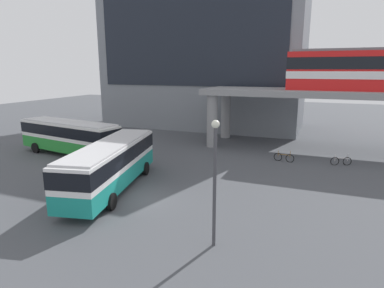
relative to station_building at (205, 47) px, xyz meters
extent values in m
plane|color=#47494F|center=(6.11, -18.37, -10.95)|extent=(120.00, 120.00, 0.00)
cube|color=slate|center=(0.00, 0.03, 0.00)|extent=(26.87, 12.37, 21.88)
cube|color=black|center=(0.00, -6.21, 1.09)|extent=(24.18, 0.10, 12.25)
cube|color=gray|center=(21.15, -10.39, -5.25)|extent=(33.74, 6.72, 0.60)
cylinder|color=gray|center=(5.48, -12.95, -8.25)|extent=(1.10, 1.10, 5.40)
cylinder|color=gray|center=(5.48, -7.83, -8.25)|extent=(1.10, 1.10, 5.40)
cube|color=teal|center=(3.30, -27.65, -9.90)|extent=(4.78, 11.28, 1.10)
cube|color=white|center=(3.30, -27.65, -8.60)|extent=(4.78, 11.28, 1.50)
cube|color=black|center=(3.30, -27.65, -8.52)|extent=(4.83, 11.33, 0.96)
cube|color=silver|center=(3.30, -27.65, -7.79)|extent=(4.54, 10.72, 0.12)
cylinder|color=black|center=(1.33, -24.48, -10.45)|extent=(0.49, 1.04, 1.00)
cylinder|color=black|center=(3.77, -23.95, -10.45)|extent=(0.49, 1.04, 1.00)
cylinder|color=black|center=(2.73, -30.93, -10.45)|extent=(0.49, 1.04, 1.00)
cylinder|color=black|center=(5.17, -30.39, -10.45)|extent=(0.49, 1.04, 1.00)
cube|color=#268C33|center=(-5.92, -21.27, -9.90)|extent=(11.26, 4.28, 1.10)
cube|color=white|center=(-5.92, -21.27, -8.60)|extent=(11.26, 4.28, 1.50)
cube|color=black|center=(-5.92, -21.27, -8.52)|extent=(11.31, 4.32, 0.96)
cube|color=silver|center=(-5.92, -21.27, -7.79)|extent=(10.70, 4.06, 0.12)
cylinder|color=black|center=(-9.60, -21.92, -10.45)|extent=(1.03, 0.44, 1.00)
cylinder|color=black|center=(-9.18, -19.45, -10.45)|extent=(1.03, 0.44, 1.00)
cylinder|color=black|center=(-3.09, -23.01, -10.45)|extent=(1.03, 0.44, 1.00)
cylinder|color=black|center=(-2.67, -20.54, -10.45)|extent=(1.03, 0.44, 1.00)
torus|color=black|center=(18.38, -15.33, -10.61)|extent=(0.71, 0.32, 0.74)
torus|color=black|center=(17.39, -15.70, -10.61)|extent=(0.71, 0.32, 0.74)
cylinder|color=silver|center=(17.88, -15.52, -10.33)|extent=(1.00, 0.42, 0.05)
cylinder|color=silver|center=(17.39, -15.70, -10.31)|extent=(0.04, 0.04, 0.55)
cylinder|color=silver|center=(18.38, -15.33, -10.26)|extent=(0.04, 0.04, 0.65)
torus|color=black|center=(13.76, -16.17, -10.61)|extent=(0.74, 0.16, 0.74)
torus|color=black|center=(12.72, -16.03, -10.61)|extent=(0.74, 0.16, 0.74)
cylinder|color=#996626|center=(13.24, -16.10, -10.33)|extent=(1.05, 0.19, 0.05)
cylinder|color=#996626|center=(12.72, -16.03, -10.31)|extent=(0.04, 0.04, 0.55)
cylinder|color=#996626|center=(13.76, -16.17, -10.26)|extent=(0.04, 0.04, 0.65)
cylinder|color=#3F3F44|center=(11.92, -32.00, -8.17)|extent=(0.16, 0.16, 5.54)
sphere|color=silver|center=(11.92, -32.00, -5.25)|extent=(0.36, 0.36, 0.36)
camera|label=1|loc=(16.15, -45.32, -2.95)|focal=30.94mm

